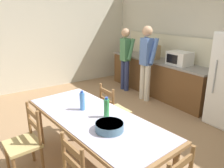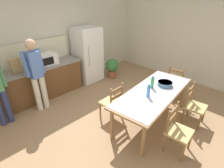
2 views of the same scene
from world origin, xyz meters
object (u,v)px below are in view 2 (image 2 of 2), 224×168
object	(u,v)px
serving_bowl	(165,83)
chair_side_far_left	(112,102)
paper_bag	(16,66)
bottle_near_centre	(148,91)
chair_side_near_left	(177,131)
chair_side_near_right	(194,106)
refrigerator	(88,55)
bottle_off_centre	(152,83)
dining_table	(154,94)
chair_head_end	(176,82)
potted_plant	(112,67)
person_at_counter	(36,72)
microwave	(47,59)

from	to	relation	value
serving_bowl	chair_side_far_left	bearing A→B (deg)	144.37
paper_bag	bottle_near_centre	bearing A→B (deg)	-61.38
chair_side_near_left	chair_side_near_right	bearing A→B (deg)	1.08
paper_bag	chair_side_far_left	distance (m)	2.46
refrigerator	bottle_off_centre	size ratio (longest dim) A/B	6.38
dining_table	chair_head_end	distance (m)	1.42
serving_bowl	chair_side_far_left	distance (m)	1.25
paper_bag	chair_side_far_left	xyz separation A→B (m)	(1.20, -2.05, -0.64)
paper_bag	potted_plant	xyz separation A→B (m)	(2.80, -0.44, -0.70)
bottle_near_centre	bottle_off_centre	distance (m)	0.40
person_at_counter	chair_side_near_right	bearing A→B (deg)	-143.97
refrigerator	chair_side_near_left	size ratio (longest dim) A/B	1.89
bottle_near_centre	potted_plant	xyz separation A→B (m)	(1.29, 2.32, -0.50)
refrigerator	chair_side_far_left	xyz separation A→B (m)	(-0.93, -2.04, -0.42)
dining_table	paper_bag	bearing A→B (deg)	123.13
refrigerator	microwave	world-z (taller)	refrigerator
paper_bag	bottle_off_centre	xyz separation A→B (m)	(1.88, -2.60, -0.19)
chair_side_near_left	chair_head_end	xyz separation A→B (m)	(1.80, 0.95, 0.00)
dining_table	serving_bowl	size ratio (longest dim) A/B	7.18
chair_head_end	chair_side_near_right	bearing A→B (deg)	127.84
refrigerator	bottle_off_centre	world-z (taller)	refrigerator
refrigerator	chair_side_near_right	xyz separation A→B (m)	(0.22, -3.39, -0.42)
serving_bowl	potted_plant	size ratio (longest dim) A/B	0.48
paper_bag	chair_side_near_right	bearing A→B (deg)	-55.28
chair_side_near_right	potted_plant	xyz separation A→B (m)	(0.44, 2.96, -0.06)
dining_table	chair_head_end	xyz separation A→B (m)	(1.39, 0.16, -0.25)
microwave	dining_table	distance (m)	2.93
microwave	serving_bowl	xyz separation A→B (m)	(1.39, -2.75, -0.24)
person_at_counter	potted_plant	distance (m)	2.61
microwave	chair_head_end	bearing A→B (deg)	-47.16
chair_side_far_left	serving_bowl	bearing A→B (deg)	142.73
refrigerator	chair_side_near_right	bearing A→B (deg)	-86.21
chair_side_far_left	chair_side_near_left	xyz separation A→B (m)	(0.17, -1.46, 0.00)
bottle_near_centre	chair_side_far_left	xyz separation A→B (m)	(-0.31, 0.71, -0.45)
bottle_off_centre	potted_plant	size ratio (longest dim) A/B	0.40
refrigerator	bottle_near_centre	size ratio (longest dim) A/B	6.38
potted_plant	chair_side_near_right	bearing A→B (deg)	-98.48
chair_head_end	person_at_counter	xyz separation A→B (m)	(-2.91, 2.06, 0.54)
refrigerator	person_at_counter	distance (m)	1.95
chair_head_end	person_at_counter	distance (m)	3.61
dining_table	chair_side_near_left	distance (m)	0.92
paper_bag	bottle_near_centre	xyz separation A→B (m)	(1.50, -2.76, -0.19)
dining_table	bottle_near_centre	world-z (taller)	bottle_near_centre
paper_bag	potted_plant	world-z (taller)	paper_bag
microwave	paper_bag	bearing A→B (deg)	-179.44
chair_side_near_right	chair_side_near_left	bearing A→B (deg)	-179.80
serving_bowl	potted_plant	world-z (taller)	serving_bowl
bottle_off_centre	serving_bowl	xyz separation A→B (m)	(0.29, -0.15, -0.07)
refrigerator	bottle_off_centre	xyz separation A→B (m)	(-0.26, -2.59, 0.03)
bottle_near_centre	person_at_counter	bearing A→B (deg)	119.09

